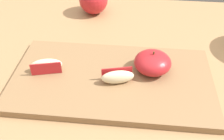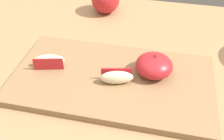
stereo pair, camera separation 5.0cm
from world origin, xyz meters
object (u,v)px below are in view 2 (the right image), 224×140
at_px(cutting_board, 112,79).
at_px(apple_wedge_near_knife, 49,61).
at_px(apple_wedge_middle, 117,77).
at_px(apple_half_skin_up, 154,65).

relative_size(cutting_board, apple_wedge_near_knife, 6.00).
distance_m(cutting_board, apple_wedge_middle, 0.03).
relative_size(cutting_board, apple_half_skin_up, 5.35).
distance_m(apple_wedge_middle, apple_wedge_near_knife, 0.17).
bearing_deg(apple_wedge_near_knife, cutting_board, -2.21).
bearing_deg(apple_wedge_middle, cutting_board, 131.01).
bearing_deg(cutting_board, apple_wedge_middle, -48.99).
xyz_separation_m(cutting_board, apple_half_skin_up, (0.09, 0.03, 0.03)).
bearing_deg(apple_wedge_near_knife, apple_half_skin_up, 6.25).
height_order(apple_half_skin_up, apple_wedge_middle, apple_half_skin_up).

